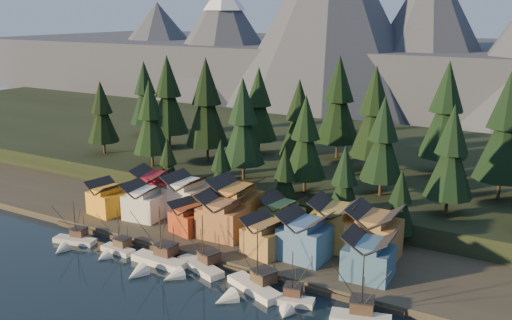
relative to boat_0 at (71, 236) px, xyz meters
The scene contains 45 objects.
ground 29.85m from the boat_0, 16.31° to the right, with size 500.00×500.00×0.00m, color black.
shore_strip 42.66m from the boat_0, 47.89° to the left, with size 400.00×50.00×1.50m, color #353126.
hillside 86.50m from the boat_0, 70.69° to the left, with size 420.00×100.00×6.00m, color black.
dock 29.76m from the boat_0, 15.87° to the left, with size 80.00×4.00×1.00m, color #423A2F.
mountain_ridge 208.08m from the boat_0, 83.22° to the left, with size 560.00×190.00×90.00m.
boat_0 is the anchor object (origin of this frame).
boat_1 11.04m from the boat_0, ahead, with size 7.66×8.28×9.91m.
boat_2 21.80m from the boat_0, ahead, with size 11.93×12.95×12.82m.
boat_3 29.89m from the boat_0, ahead, with size 11.90×12.30×11.99m.
boat_4 42.82m from the boat_0, ahead, with size 12.22×12.68×12.80m.
boat_5 51.03m from the boat_0, ahead, with size 8.28×8.81×10.18m.
boat_6 63.31m from the boat_0, ahead, with size 10.22×10.91×12.76m.
house_front_0 15.86m from the boat_0, 105.33° to the left, with size 8.81×8.46×7.69m.
house_front_1 18.08m from the boat_0, 71.81° to the left, with size 8.68×8.40×8.22m.
house_front_2 24.76m from the boat_0, 38.78° to the left, with size 8.20×8.24×6.63m.
house_front_3 32.15m from the boat_0, 32.54° to the left, with size 9.60×9.18×9.38m.
house_front_4 41.33m from the boat_0, 19.67° to the left, with size 8.70×9.15×7.46m.
house_front_5 49.01m from the boat_0, 18.54° to the left, with size 9.11×8.36×9.17m.
house_front_6 61.26m from the boat_0, 13.33° to the left, with size 8.67×8.25×8.24m.
house_back_0 25.32m from the boat_0, 87.32° to the left, with size 10.25×10.00×9.25m.
house_back_1 26.88m from the boat_0, 61.49° to the left, with size 8.82×8.92×9.64m.
house_back_2 35.34m from the boat_0, 42.20° to the left, with size 10.13×9.32×10.64m.
house_back_3 44.35m from the boat_0, 34.41° to the left, with size 8.77×8.05×7.95m.
house_back_4 54.72m from the boat_0, 25.67° to the left, with size 10.01×9.68×10.01m.
house_back_5 61.98m from the boat_0, 21.22° to the left, with size 9.17×9.29×10.25m.
tree_hill_0 57.24m from the boat_0, 127.44° to the left, with size 9.32×9.32×21.72m.
tree_hill_1 66.36m from the boat_0, 109.75° to the left, with size 12.24×12.24×28.52m.
tree_hill_2 44.66m from the boat_0, 106.05° to the left, with size 10.22×10.22×23.80m.
tree_hill_3 55.43m from the boat_0, 91.56° to the left, with size 12.53×12.53×29.19m.
tree_hill_4 69.40m from the boat_0, 84.35° to the left, with size 11.07×11.07×25.78m.
tree_hill_5 48.41m from the boat_0, 68.27° to the left, with size 11.12×11.12×25.90m.
tree_hill_6 64.17m from the boat_0, 66.52° to the left, with size 10.48×10.48×24.42m.
tree_hill_7 55.22m from the boat_0, 48.88° to the left, with size 9.92×9.92×23.11m.
tree_hill_8 79.02m from the boat_0, 56.20° to the left, with size 12.08×12.08×28.13m.
tree_hill_9 70.85m from the boat_0, 42.67° to the left, with size 10.02×10.02×23.34m.
tree_hill_10 94.74m from the boat_0, 50.72° to the left, with size 12.65×12.65×29.48m.
tree_hill_11 80.34m from the boat_0, 32.01° to the left, with size 10.06×10.06×23.43m.
tree_hill_12 96.40m from the boat_0, 37.69° to the left, with size 12.57×12.57×29.29m.
tree_hill_15 81.55m from the boat_0, 68.78° to the left, with size 12.67×12.67×29.52m.
tree_hill_16 81.99m from the boat_0, 119.51° to the left, with size 10.84×10.84×25.24m.
tree_shore_0 32.65m from the boat_0, 88.92° to the left, with size 6.63×6.63×15.45m.
tree_shore_1 36.81m from the boat_0, 62.32° to the left, with size 7.26×7.26×16.91m.
tree_shore_2 47.02m from the boat_0, 43.28° to the left, with size 7.40×7.40×17.24m.
tree_shore_3 58.04m from the boat_0, 33.61° to the left, with size 8.23×8.23×19.17m.
tree_shore_4 67.97m from the boat_0, 27.96° to the left, with size 6.77×6.77×15.76m.
Camera 1 is at (60.66, -67.65, 47.69)m, focal length 40.00 mm.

